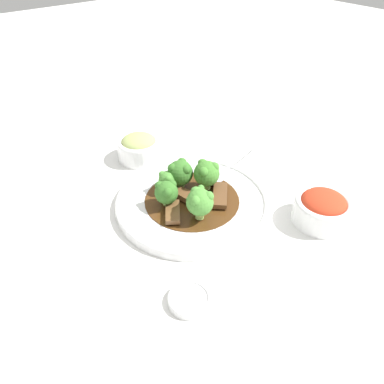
% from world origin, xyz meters
% --- Properties ---
extents(ground_plane, '(4.00, 4.00, 0.00)m').
position_xyz_m(ground_plane, '(0.00, 0.00, 0.00)').
color(ground_plane, white).
extents(main_plate, '(0.30, 0.30, 0.02)m').
position_xyz_m(main_plate, '(0.00, 0.00, 0.01)').
color(main_plate, white).
rests_on(main_plate, ground_plane).
extents(beef_strip_0, '(0.04, 0.06, 0.01)m').
position_xyz_m(beef_strip_0, '(-0.01, -0.00, 0.03)').
color(beef_strip_0, brown).
rests_on(beef_strip_0, main_plate).
extents(beef_strip_1, '(0.07, 0.07, 0.01)m').
position_xyz_m(beef_strip_1, '(0.04, -0.03, 0.02)').
color(beef_strip_1, brown).
rests_on(beef_strip_1, main_plate).
extents(beef_strip_2, '(0.06, 0.07, 0.01)m').
position_xyz_m(beef_strip_2, '(-0.06, -0.01, 0.02)').
color(beef_strip_2, brown).
rests_on(beef_strip_2, main_plate).
extents(broccoli_floret_0, '(0.05, 0.05, 0.05)m').
position_xyz_m(broccoli_floret_0, '(-0.05, 0.02, 0.05)').
color(broccoli_floret_0, '#8EB756').
rests_on(broccoli_floret_0, main_plate).
extents(broccoli_floret_1, '(0.03, 0.03, 0.05)m').
position_xyz_m(broccoli_floret_1, '(-0.01, -0.03, 0.05)').
color(broccoli_floret_1, '#7FA84C').
rests_on(broccoli_floret_1, main_plate).
extents(broccoli_floret_2, '(0.05, 0.05, 0.06)m').
position_xyz_m(broccoli_floret_2, '(-0.03, -0.05, 0.06)').
color(broccoli_floret_2, '#8EB756').
rests_on(broccoli_floret_2, main_plate).
extents(broccoli_floret_3, '(0.04, 0.04, 0.04)m').
position_xyz_m(broccoli_floret_3, '(-0.02, 0.05, 0.04)').
color(broccoli_floret_3, '#8EB756').
rests_on(broccoli_floret_3, main_plate).
extents(broccoli_floret_4, '(0.05, 0.05, 0.06)m').
position_xyz_m(broccoli_floret_4, '(0.01, 0.05, 0.05)').
color(broccoli_floret_4, '#7FA84C').
rests_on(broccoli_floret_4, main_plate).
extents(broccoli_floret_5, '(0.05, 0.05, 0.06)m').
position_xyz_m(broccoli_floret_5, '(0.04, 0.01, 0.06)').
color(broccoli_floret_5, '#8EB756').
rests_on(broccoli_floret_5, main_plate).
extents(serving_spoon, '(0.23, 0.08, 0.01)m').
position_xyz_m(serving_spoon, '(0.10, 0.02, 0.03)').
color(serving_spoon, '#B7B7BC').
rests_on(serving_spoon, main_plate).
extents(side_bowl_kimchi, '(0.11, 0.11, 0.06)m').
position_xyz_m(side_bowl_kimchi, '(0.16, -0.19, 0.03)').
color(side_bowl_kimchi, white).
rests_on(side_bowl_kimchi, ground_plane).
extents(side_bowl_appetizer, '(0.10, 0.10, 0.06)m').
position_xyz_m(side_bowl_appetizer, '(0.01, 0.22, 0.03)').
color(side_bowl_appetizer, white).
rests_on(side_bowl_appetizer, ground_plane).
extents(sauce_dish, '(0.07, 0.07, 0.01)m').
position_xyz_m(sauce_dish, '(-0.15, -0.18, 0.01)').
color(sauce_dish, white).
rests_on(sauce_dish, ground_plane).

